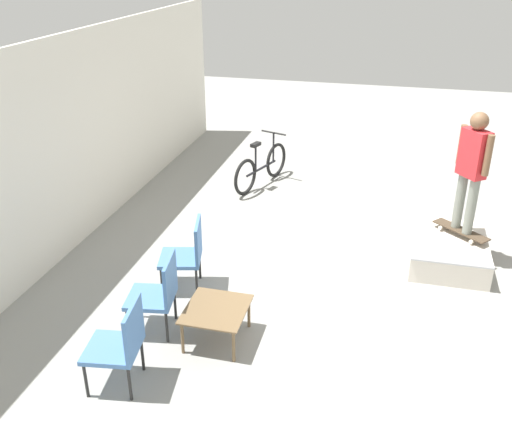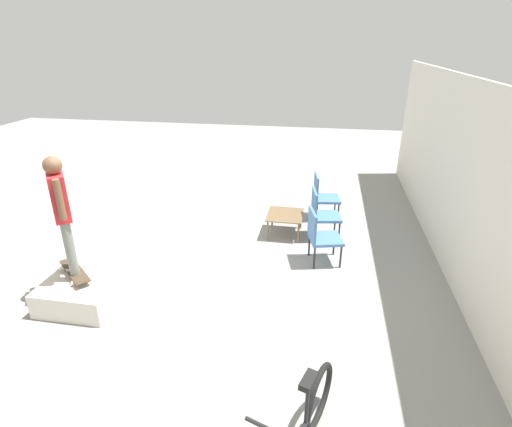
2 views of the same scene
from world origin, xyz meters
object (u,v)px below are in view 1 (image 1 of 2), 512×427
Objects in this scene: patio_chair_center at (158,291)px; patio_chair_left at (121,342)px; coffee_table at (216,312)px; patio_chair_right at (187,252)px; bicycle at (261,167)px; person_skater at (472,163)px; skate_ramp_box at (447,250)px; skateboard_on_ramp at (461,230)px.

patio_chair_left is at bearing -9.45° from patio_chair_center.
patio_chair_right is (0.95, 0.69, 0.16)m from coffee_table.
person_skater is at bearing -101.99° from bicycle.
skate_ramp_box is 4.12m from patio_chair_center.
person_skater is at bearing 101.48° from patio_chair_right.
patio_chair_right is at bearing -162.46° from bicycle.
skate_ramp_box is 1.52× the size of patio_chair_center.
skate_ramp_box is at bearing -104.64° from bicycle.
patio_chair_left is 1.00× the size of patio_chair_center.
skateboard_on_ramp is 0.80× the size of patio_chair_left.
skateboard_on_ramp is at bearing 101.48° from patio_chair_right.
patio_chair_center is at bearing 77.79° from skateboard_on_ramp.
person_skater is 1.78× the size of patio_chair_center.
person_skater is at bearing 127.30° from patio_chair_left.
patio_chair_center is (-2.47, 3.29, 0.34)m from skate_ramp_box.
patio_chair_left is at bearing -14.03° from patio_chair_right.
skate_ramp_box is 0.87× the size of bicycle.
person_skater reaches higher than bicycle.
skateboard_on_ramp is (0.12, -0.15, 0.26)m from skate_ramp_box.
skateboard_on_ramp is 0.80× the size of patio_chair_right.
person_skater is 4.40m from patio_chair_center.
coffee_table is 0.78× the size of patio_chair_center.
person_skater is (0.12, -0.15, 1.26)m from skate_ramp_box.
person_skater reaches higher than skate_ramp_box.
patio_chair_right is at bearing 171.69° from patio_chair_left.
bicycle is (2.00, 3.36, -1.09)m from person_skater.
patio_chair_left is (-3.40, 3.29, 0.34)m from skate_ramp_box.
person_skater is (0.00, -0.00, 1.00)m from skateboard_on_ramp.
skate_ramp_box is at bearing 90.75° from person_skater.
coffee_table is at bearing 79.21° from patio_chair_center.
patio_chair_center is 1.00× the size of patio_chair_right.
patio_chair_center is at bearing 88.68° from coffee_table.
patio_chair_center is 0.94m from patio_chair_right.
patio_chair_right is (1.87, 0.00, 0.00)m from patio_chair_left.
person_skater is 2.27× the size of coffee_table.
skateboard_on_ramp is 3.79m from coffee_table.
bicycle is (3.65, -0.08, -0.17)m from patio_chair_right.
coffee_table is (-2.60, 2.75, -0.08)m from skateboard_on_ramp.
patio_chair_left is 1.00× the size of patio_chair_right.
skateboard_on_ramp is 0.45× the size of person_skater.
bicycle is at bearing 21.47° from person_skater.
coffee_table is 0.78× the size of patio_chair_right.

